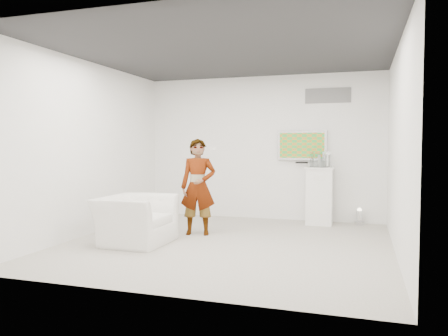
{
  "coord_description": "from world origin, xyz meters",
  "views": [
    {
      "loc": [
        2.02,
        -6.53,
        1.56
      ],
      "look_at": [
        -0.24,
        0.6,
        1.16
      ],
      "focal_mm": 35.0,
      "sensor_mm": 36.0,
      "label": 1
    }
  ],
  "objects_px": {
    "armchair": "(136,220)",
    "floor_uplight": "(359,217)",
    "person": "(198,187)",
    "pedestal": "(320,196)",
    "tv": "(302,145)"
  },
  "relations": [
    {
      "from": "tv",
      "to": "armchair",
      "type": "xyz_separation_m",
      "value": [
        -2.24,
        -2.86,
        -1.18
      ]
    },
    {
      "from": "armchair",
      "to": "pedestal",
      "type": "xyz_separation_m",
      "value": [
        2.63,
        2.59,
        0.19
      ]
    },
    {
      "from": "tv",
      "to": "person",
      "type": "bearing_deg",
      "value": -128.52
    },
    {
      "from": "person",
      "to": "pedestal",
      "type": "xyz_separation_m",
      "value": [
        1.92,
        1.65,
        -0.27
      ]
    },
    {
      "from": "person",
      "to": "pedestal",
      "type": "bearing_deg",
      "value": 27.13
    },
    {
      "from": "armchair",
      "to": "floor_uplight",
      "type": "distance_m",
      "value": 4.36
    },
    {
      "from": "person",
      "to": "armchair",
      "type": "relative_size",
      "value": 1.45
    },
    {
      "from": "floor_uplight",
      "to": "tv",
      "type": "bearing_deg",
      "value": 174.41
    },
    {
      "from": "person",
      "to": "pedestal",
      "type": "relative_size",
      "value": 1.48
    },
    {
      "from": "tv",
      "to": "pedestal",
      "type": "bearing_deg",
      "value": -35.49
    },
    {
      "from": "armchair",
      "to": "pedestal",
      "type": "height_order",
      "value": "pedestal"
    },
    {
      "from": "armchair",
      "to": "pedestal",
      "type": "bearing_deg",
      "value": -44.72
    },
    {
      "from": "floor_uplight",
      "to": "armchair",
      "type": "bearing_deg",
      "value": -140.88
    },
    {
      "from": "person",
      "to": "pedestal",
      "type": "height_order",
      "value": "person"
    },
    {
      "from": "person",
      "to": "pedestal",
      "type": "distance_m",
      "value": 2.55
    }
  ]
}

